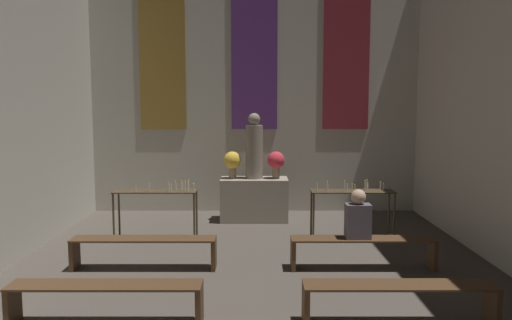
# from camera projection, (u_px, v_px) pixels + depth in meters

# --- Properties ---
(wall_back) EXTENTS (7.48, 0.16, 5.81)m
(wall_back) POSITION_uv_depth(u_px,v_px,m) (256.00, 81.00, 11.08)
(wall_back) COLOR beige
(wall_back) RESTS_ON ground_plane
(altar) EXTENTS (1.38, 0.68, 0.88)m
(altar) POSITION_uv_depth(u_px,v_px,m) (256.00, 199.00, 10.37)
(altar) COLOR gray
(altar) RESTS_ON ground_plane
(statue) EXTENTS (0.35, 0.35, 1.35)m
(statue) POSITION_uv_depth(u_px,v_px,m) (256.00, 149.00, 10.25)
(statue) COLOR gray
(statue) RESTS_ON altar
(flower_vase_left) EXTENTS (0.36, 0.36, 0.56)m
(flower_vase_left) POSITION_uv_depth(u_px,v_px,m) (234.00, 162.00, 10.29)
(flower_vase_left) COLOR #937A5B
(flower_vase_left) RESTS_ON altar
(flower_vase_right) EXTENTS (0.36, 0.36, 0.56)m
(flower_vase_right) POSITION_uv_depth(u_px,v_px,m) (278.00, 162.00, 10.28)
(flower_vase_right) COLOR #937A5B
(flower_vase_right) RESTS_ON altar
(candle_rack_left) EXTENTS (1.48, 0.42, 1.07)m
(candle_rack_left) POSITION_uv_depth(u_px,v_px,m) (158.00, 197.00, 8.91)
(candle_rack_left) COLOR #473823
(candle_rack_left) RESTS_ON ground_plane
(candle_rack_right) EXTENTS (1.48, 0.42, 1.08)m
(candle_rack_right) POSITION_uv_depth(u_px,v_px,m) (354.00, 197.00, 8.89)
(candle_rack_right) COLOR #473823
(candle_rack_right) RESTS_ON ground_plane
(pew_third_left) EXTENTS (2.11, 0.36, 0.46)m
(pew_third_left) POSITION_uv_depth(u_px,v_px,m) (108.00, 295.00, 5.45)
(pew_third_left) COLOR #4C331E
(pew_third_left) RESTS_ON ground_plane
(pew_third_right) EXTENTS (2.11, 0.36, 0.46)m
(pew_third_right) POSITION_uv_depth(u_px,v_px,m) (402.00, 295.00, 5.44)
(pew_third_right) COLOR #4C331E
(pew_third_right) RESTS_ON ground_plane
(pew_back_left) EXTENTS (2.11, 0.36, 0.46)m
(pew_back_left) POSITION_uv_depth(u_px,v_px,m) (146.00, 246.00, 7.31)
(pew_back_left) COLOR #4C331E
(pew_back_left) RESTS_ON ground_plane
(pew_back_right) EXTENTS (2.11, 0.36, 0.46)m
(pew_back_right) POSITION_uv_depth(u_px,v_px,m) (365.00, 246.00, 7.30)
(pew_back_right) COLOR #4C331E
(pew_back_right) RESTS_ON ground_plane
(person_seated) EXTENTS (0.36, 0.24, 0.72)m
(person_seated) POSITION_uv_depth(u_px,v_px,m) (360.00, 217.00, 7.25)
(person_seated) COLOR #564C56
(person_seated) RESTS_ON pew_back_right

